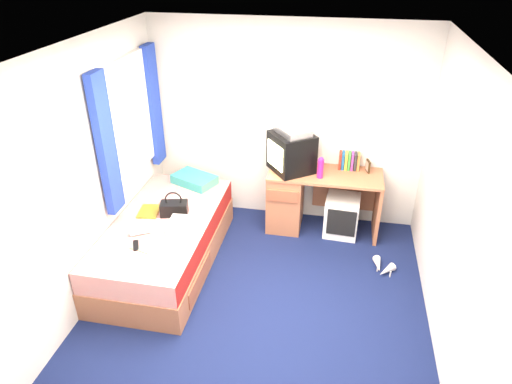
% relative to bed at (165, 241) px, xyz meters
% --- Properties ---
extents(ground, '(3.40, 3.40, 0.00)m').
position_rel_bed_xyz_m(ground, '(1.10, -0.43, -0.27)').
color(ground, '#0C1438').
rests_on(ground, ground).
extents(room_shell, '(3.40, 3.40, 3.40)m').
position_rel_bed_xyz_m(room_shell, '(1.10, -0.43, 1.18)').
color(room_shell, white).
rests_on(room_shell, ground).
extents(bed, '(1.01, 2.00, 0.54)m').
position_rel_bed_xyz_m(bed, '(0.00, 0.00, 0.00)').
color(bed, '#A56545').
rests_on(bed, ground).
extents(pillow, '(0.58, 0.48, 0.11)m').
position_rel_bed_xyz_m(pillow, '(0.08, 0.84, 0.33)').
color(pillow, '#1B5DB1').
rests_on(pillow, bed).
extents(desk, '(1.30, 0.55, 0.75)m').
position_rel_bed_xyz_m(desk, '(1.34, 1.00, 0.14)').
color(desk, '#A56545').
rests_on(desk, ground).
extents(storage_cube, '(0.41, 0.41, 0.48)m').
position_rel_bed_xyz_m(storage_cube, '(1.84, 0.94, -0.03)').
color(storage_cube, white).
rests_on(storage_cube, ground).
extents(crt_tv, '(0.61, 0.61, 0.45)m').
position_rel_bed_xyz_m(crt_tv, '(1.21, 1.00, 0.71)').
color(crt_tv, black).
rests_on(crt_tv, desk).
extents(vcr, '(0.47, 0.49, 0.08)m').
position_rel_bed_xyz_m(vcr, '(1.21, 1.01, 0.97)').
color(vcr, silver).
rests_on(vcr, crt_tv).
extents(book_row, '(0.24, 0.13, 0.20)m').
position_rel_bed_xyz_m(book_row, '(1.87, 1.17, 0.58)').
color(book_row, maroon).
rests_on(book_row, desk).
extents(picture_frame, '(0.05, 0.12, 0.14)m').
position_rel_bed_xyz_m(picture_frame, '(2.09, 1.13, 0.55)').
color(picture_frame, black).
rests_on(picture_frame, desk).
extents(pink_water_bottle, '(0.07, 0.07, 0.22)m').
position_rel_bed_xyz_m(pink_water_bottle, '(1.55, 0.88, 0.59)').
color(pink_water_bottle, '#C71C73').
rests_on(pink_water_bottle, desk).
extents(aerosol_can, '(0.06, 0.06, 0.17)m').
position_rel_bed_xyz_m(aerosol_can, '(1.47, 1.04, 0.57)').
color(aerosol_can, white).
rests_on(aerosol_can, desk).
extents(handbag, '(0.31, 0.22, 0.27)m').
position_rel_bed_xyz_m(handbag, '(0.08, 0.13, 0.35)').
color(handbag, black).
rests_on(handbag, bed).
extents(towel, '(0.36, 0.31, 0.11)m').
position_rel_bed_xyz_m(towel, '(0.31, -0.15, 0.33)').
color(towel, white).
rests_on(towel, bed).
extents(magazine, '(0.25, 0.31, 0.01)m').
position_rel_bed_xyz_m(magazine, '(-0.20, 0.12, 0.28)').
color(magazine, yellow).
rests_on(magazine, bed).
extents(water_bottle, '(0.21, 0.16, 0.07)m').
position_rel_bed_xyz_m(water_bottle, '(-0.12, -0.29, 0.31)').
color(water_bottle, white).
rests_on(water_bottle, bed).
extents(colour_swatch_fan, '(0.23, 0.11, 0.01)m').
position_rel_bed_xyz_m(colour_swatch_fan, '(-0.02, -0.53, 0.28)').
color(colour_swatch_fan, gold).
rests_on(colour_swatch_fan, bed).
extents(remote_control, '(0.11, 0.17, 0.02)m').
position_rel_bed_xyz_m(remote_control, '(-0.08, -0.49, 0.28)').
color(remote_control, black).
rests_on(remote_control, bed).
extents(window_assembly, '(0.11, 1.42, 1.40)m').
position_rel_bed_xyz_m(window_assembly, '(-0.45, 0.47, 1.15)').
color(window_assembly, silver).
rests_on(window_assembly, room_shell).
extents(white_heels, '(0.24, 0.31, 0.09)m').
position_rel_bed_xyz_m(white_heels, '(2.31, 0.28, -0.23)').
color(white_heels, beige).
rests_on(white_heels, ground).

